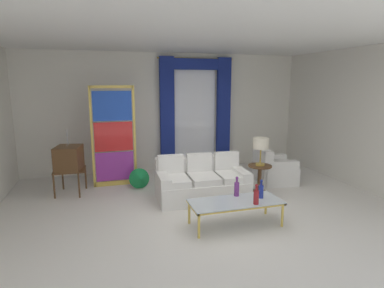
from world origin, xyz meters
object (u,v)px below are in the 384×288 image
(bottle_amber_squat, at_px, (256,196))
(table_lamp_brass, at_px, (261,145))
(vintage_tv, at_px, (69,159))
(coffee_table, at_px, (236,203))
(bottle_crystal_tall, at_px, (261,191))
(armchair_white, at_px, (273,170))
(peacock_figurine, at_px, (140,179))
(bottle_blue_decanter, at_px, (237,188))
(round_side_table, at_px, (260,177))
(stained_glass_divider, at_px, (114,139))
(couch_white_long, at_px, (201,183))

(bottle_amber_squat, height_order, table_lamp_brass, table_lamp_brass)
(bottle_amber_squat, distance_m, vintage_tv, 3.87)
(coffee_table, bearing_deg, bottle_crystal_tall, 0.92)
(armchair_white, bearing_deg, vintage_tv, 173.44)
(peacock_figurine, bearing_deg, bottle_blue_decanter, -56.12)
(bottle_crystal_tall, relative_size, bottle_amber_squat, 0.97)
(peacock_figurine, distance_m, round_side_table, 2.53)
(coffee_table, distance_m, peacock_figurine, 2.55)
(stained_glass_divider, bearing_deg, round_side_table, -25.94)
(bottle_blue_decanter, distance_m, bottle_amber_squat, 0.44)
(peacock_figurine, bearing_deg, armchair_white, -7.34)
(armchair_white, xyz_separation_m, round_side_table, (-0.64, -0.57, 0.07))
(vintage_tv, bearing_deg, peacock_figurine, -4.90)
(bottle_crystal_tall, bearing_deg, coffee_table, -179.08)
(vintage_tv, xyz_separation_m, table_lamp_brass, (3.75, -1.08, 0.30))
(round_side_table, bearing_deg, stained_glass_divider, 154.06)
(peacock_figurine, bearing_deg, stained_glass_divider, 139.36)
(couch_white_long, relative_size, peacock_figurine, 2.99)
(round_side_table, bearing_deg, coffee_table, -131.03)
(coffee_table, xyz_separation_m, stained_glass_divider, (-1.73, 2.64, 0.68))
(couch_white_long, relative_size, bottle_amber_squat, 5.54)
(coffee_table, distance_m, round_side_table, 1.67)
(coffee_table, bearing_deg, bottle_amber_squat, -41.09)
(coffee_table, distance_m, table_lamp_brass, 1.80)
(round_side_table, bearing_deg, couch_white_long, 175.30)
(couch_white_long, height_order, armchair_white, couch_white_long)
(vintage_tv, distance_m, armchair_white, 4.44)
(couch_white_long, relative_size, armchair_white, 1.95)
(coffee_table, xyz_separation_m, vintage_tv, (-2.65, 2.34, 0.35))
(bottle_blue_decanter, distance_m, armchair_white, 2.32)
(bottle_blue_decanter, bearing_deg, bottle_crystal_tall, -30.61)
(couch_white_long, height_order, peacock_figurine, couch_white_long)
(bottle_amber_squat, bearing_deg, coffee_table, 138.91)
(bottle_blue_decanter, height_order, vintage_tv, vintage_tv)
(coffee_table, distance_m, bottle_blue_decanter, 0.29)
(stained_glass_divider, distance_m, table_lamp_brass, 3.15)
(armchair_white, relative_size, round_side_table, 1.55)
(bottle_amber_squat, height_order, vintage_tv, vintage_tv)
(couch_white_long, relative_size, stained_glass_divider, 0.82)
(vintage_tv, height_order, peacock_figurine, vintage_tv)
(couch_white_long, relative_size, bottle_crystal_tall, 5.74)
(bottle_blue_decanter, distance_m, table_lamp_brass, 1.53)
(bottle_blue_decanter, relative_size, bottle_crystal_tall, 1.06)
(bottle_crystal_tall, xyz_separation_m, bottle_amber_squat, (-0.20, -0.22, 0.00))
(vintage_tv, distance_m, stained_glass_divider, 1.02)
(coffee_table, distance_m, armchair_white, 2.53)
(bottle_amber_squat, bearing_deg, stained_glass_divider, 124.71)
(bottle_amber_squat, relative_size, vintage_tv, 0.24)
(bottle_amber_squat, distance_m, table_lamp_brass, 1.77)
(coffee_table, relative_size, bottle_blue_decanter, 4.42)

